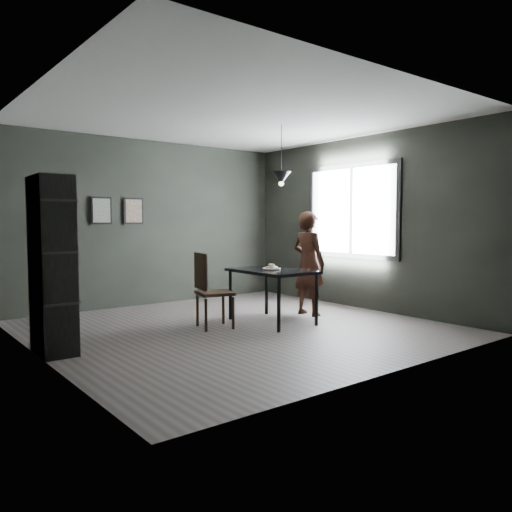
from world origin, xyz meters
TOP-DOWN VIEW (x-y plane):
  - ground at (0.00, 0.00)m, footprint 5.00×5.00m
  - back_wall at (0.00, 2.50)m, footprint 5.00×0.10m
  - ceiling at (0.00, 0.00)m, footprint 5.00×5.00m
  - window_assembly at (2.47, 0.20)m, footprint 0.04×1.96m
  - cafe_table at (0.60, 0.00)m, footprint 0.80×1.20m
  - white_plate at (0.60, 0.01)m, footprint 0.23×0.23m
  - donut_pile at (0.60, 0.01)m, footprint 0.18×0.18m
  - woman at (1.40, 0.09)m, footprint 0.43×0.61m
  - wood_chair at (-0.32, 0.22)m, footprint 0.53×0.53m
  - shelf_unit at (-2.32, 0.19)m, footprint 0.38×0.65m
  - pendant_lamp at (0.85, 0.10)m, footprint 0.28×0.28m
  - framed_print_left at (-0.90, 2.47)m, footprint 0.34×0.04m
  - framed_print_right at (-0.35, 2.47)m, footprint 0.34×0.04m

SIDE VIEW (x-z plane):
  - ground at x=0.00m, z-range 0.00..0.00m
  - wood_chair at x=-0.32m, z-range 0.07..1.08m
  - cafe_table at x=0.60m, z-range 0.30..1.05m
  - white_plate at x=0.60m, z-range 0.75..0.76m
  - donut_pile at x=0.60m, z-range 0.75..0.82m
  - woman at x=1.40m, z-range 0.00..1.58m
  - shelf_unit at x=-2.32m, z-range 0.00..1.91m
  - back_wall at x=0.00m, z-range 0.00..2.80m
  - window_assembly at x=2.47m, z-range 0.82..2.38m
  - framed_print_left at x=-0.90m, z-range 1.38..1.82m
  - framed_print_right at x=-0.35m, z-range 1.38..1.82m
  - pendant_lamp at x=0.85m, z-range 1.62..2.48m
  - ceiling at x=0.00m, z-range 2.79..2.81m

